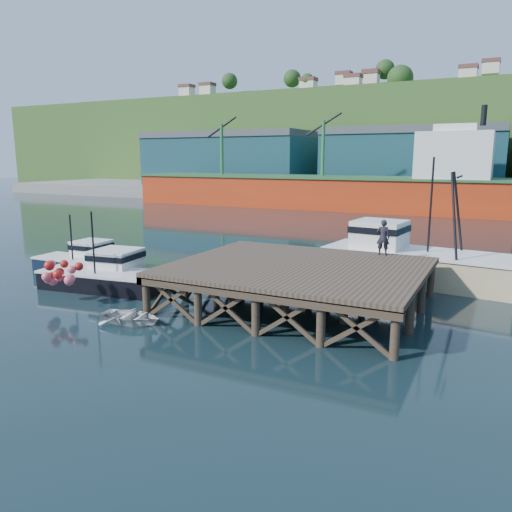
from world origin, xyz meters
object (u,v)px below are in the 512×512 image
Objects in this scene: boat_black at (107,274)px; dinghy at (131,317)px; boat_navy at (83,261)px; trawler at (414,257)px; dockworker at (383,237)px.

dinghy is at bearing -45.32° from boat_black.
boat_black is (4.10, -2.28, 0.05)m from boat_navy.
trawler is at bearing 24.43° from boat_black.
boat_black is at bearing 46.60° from dinghy.
boat_navy is at bearing 144.03° from boat_black.
boat_black is 3.89× the size of dockworker.
trawler is 5.88× the size of dockworker.
boat_black is 2.58× the size of dinghy.
boat_navy is 20.73m from trawler.
dinghy is 1.51× the size of dockworker.
dockworker is (18.30, 3.69, 2.31)m from boat_navy.
dockworker is at bearing -102.30° from trawler.
boat_black is 18.01m from trawler.
boat_black reaches higher than dockworker.
dockworker reaches higher than boat_navy.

